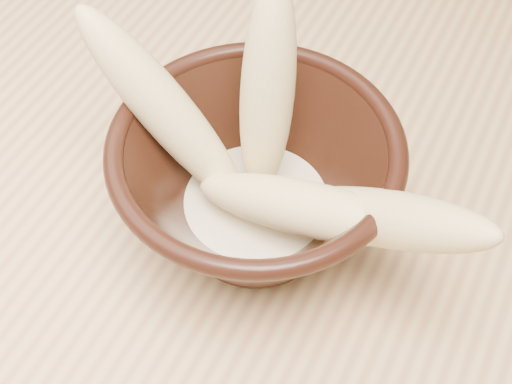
# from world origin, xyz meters

# --- Properties ---
(table) EXTENTS (1.20, 0.80, 0.75)m
(table) POSITION_xyz_m (0.00, 0.00, 0.67)
(table) COLOR #E0BA7B
(table) RESTS_ON ground
(bowl) EXTENTS (0.18, 0.18, 0.10)m
(bowl) POSITION_xyz_m (-0.12, -0.07, 0.81)
(bowl) COLOR black
(bowl) RESTS_ON table
(milk_puddle) EXTENTS (0.10, 0.10, 0.01)m
(milk_puddle) POSITION_xyz_m (-0.12, -0.07, 0.78)
(milk_puddle) COLOR beige
(milk_puddle) RESTS_ON bowl
(banana_upright) EXTENTS (0.05, 0.08, 0.15)m
(banana_upright) POSITION_xyz_m (-0.13, -0.04, 0.85)
(banana_upright) COLOR #DBBF81
(banana_upright) RESTS_ON bowl
(banana_left) EXTENTS (0.13, 0.04, 0.13)m
(banana_left) POSITION_xyz_m (-0.18, -0.07, 0.84)
(banana_left) COLOR #DBBF81
(banana_left) RESTS_ON bowl
(banana_right) EXTENTS (0.15, 0.07, 0.12)m
(banana_right) POSITION_xyz_m (-0.04, -0.08, 0.83)
(banana_right) COLOR #DBBF81
(banana_right) RESTS_ON bowl
(banana_across) EXTENTS (0.15, 0.03, 0.07)m
(banana_across) POSITION_xyz_m (-0.08, -0.09, 0.82)
(banana_across) COLOR #DBBF81
(banana_across) RESTS_ON bowl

